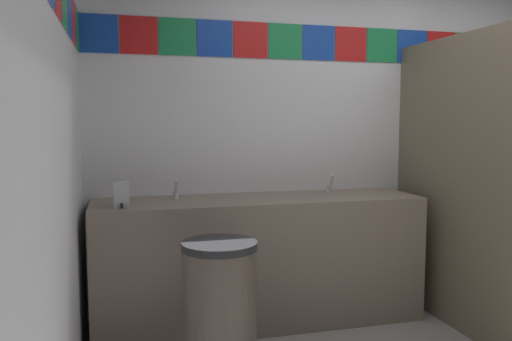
# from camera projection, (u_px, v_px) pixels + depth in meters

# --- Properties ---
(wall_back) EXTENTS (4.18, 0.09, 2.51)m
(wall_back) POSITION_uv_depth(u_px,v_px,m) (362.00, 138.00, 4.01)
(wall_back) COLOR silver
(wall_back) RESTS_ON ground_plane
(wall_side) EXTENTS (0.09, 3.22, 2.51)m
(wall_side) POSITION_uv_depth(u_px,v_px,m) (39.00, 157.00, 1.87)
(wall_side) COLOR silver
(wall_side) RESTS_ON ground_plane
(vanity_counter) EXTENTS (2.23, 0.58, 0.87)m
(vanity_counter) POSITION_uv_depth(u_px,v_px,m) (259.00, 259.00, 3.53)
(vanity_counter) COLOR gray
(vanity_counter) RESTS_ON ground_plane
(faucet_left) EXTENTS (0.04, 0.10, 0.14)m
(faucet_left) POSITION_uv_depth(u_px,v_px,m) (176.00, 191.00, 3.43)
(faucet_left) COLOR silver
(faucet_left) RESTS_ON vanity_counter
(faucet_right) EXTENTS (0.04, 0.10, 0.14)m
(faucet_right) POSITION_uv_depth(u_px,v_px,m) (330.00, 186.00, 3.71)
(faucet_right) COLOR silver
(faucet_right) RESTS_ON vanity_counter
(soap_dispenser) EXTENTS (0.09, 0.09, 0.16)m
(soap_dispenser) POSITION_uv_depth(u_px,v_px,m) (121.00, 195.00, 3.08)
(soap_dispenser) COLOR #B7BABF
(soap_dispenser) RESTS_ON vanity_counter
(stall_divider) EXTENTS (0.92, 1.50, 1.96)m
(stall_divider) POSITION_uv_depth(u_px,v_px,m) (510.00, 188.00, 3.15)
(stall_divider) COLOR #726651
(stall_divider) RESTS_ON ground_plane
(toilet) EXTENTS (0.39, 0.49, 0.74)m
(toilet) POSITION_uv_depth(u_px,v_px,m) (482.00, 265.00, 3.86)
(toilet) COLOR white
(toilet) RESTS_ON ground_plane
(trash_bin) EXTENTS (0.40, 0.40, 0.77)m
(trash_bin) POSITION_uv_depth(u_px,v_px,m) (220.00, 313.00, 2.68)
(trash_bin) COLOR brown
(trash_bin) RESTS_ON ground_plane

